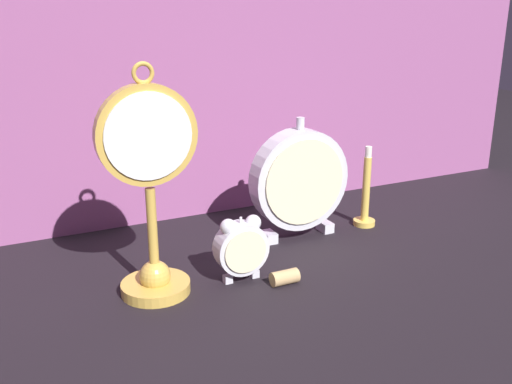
% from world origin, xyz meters
% --- Properties ---
extents(ground_plane, '(4.00, 4.00, 0.00)m').
position_xyz_m(ground_plane, '(0.00, 0.00, 0.00)').
color(ground_plane, black).
extents(fabric_backdrop_drape, '(1.56, 0.01, 0.56)m').
position_xyz_m(fabric_backdrop_drape, '(0.00, 0.33, 0.28)').
color(fabric_backdrop_drape, '#8E4C7F').
rests_on(fabric_backdrop_drape, ground_plane).
extents(pocket_watch_on_stand, '(0.14, 0.10, 0.33)m').
position_xyz_m(pocket_watch_on_stand, '(-0.18, 0.04, 0.15)').
color(pocket_watch_on_stand, gold).
rests_on(pocket_watch_on_stand, ground_plane).
extents(alarm_clock_twin_bell, '(0.08, 0.03, 0.10)m').
position_xyz_m(alarm_clock_twin_bell, '(-0.05, 0.02, 0.06)').
color(alarm_clock_twin_bell, silver).
rests_on(alarm_clock_twin_bell, ground_plane).
extents(mantel_clock_silver, '(0.18, 0.04, 0.22)m').
position_xyz_m(mantel_clock_silver, '(0.11, 0.13, 0.11)').
color(mantel_clock_silver, silver).
rests_on(mantel_clock_silver, ground_plane).
extents(brass_candlestick, '(0.04, 0.04, 0.15)m').
position_xyz_m(brass_candlestick, '(0.25, 0.13, 0.05)').
color(brass_candlestick, gold).
rests_on(brass_candlestick, ground_plane).
extents(wine_cork, '(0.04, 0.02, 0.02)m').
position_xyz_m(wine_cork, '(0.00, -0.02, 0.01)').
color(wine_cork, tan).
rests_on(wine_cork, ground_plane).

